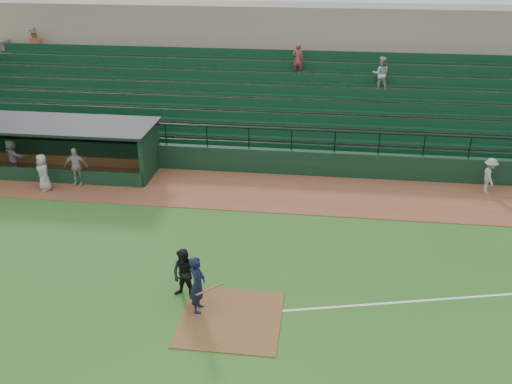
# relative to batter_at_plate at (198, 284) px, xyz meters

# --- Properties ---
(ground) EXTENTS (90.00, 90.00, 0.00)m
(ground) POSITION_rel_batter_at_plate_xyz_m (1.03, 0.71, -0.95)
(ground) COLOR #2B5C1E
(ground) RESTS_ON ground
(warning_track) EXTENTS (40.00, 4.00, 0.03)m
(warning_track) POSITION_rel_batter_at_plate_xyz_m (1.03, 8.71, -0.93)
(warning_track) COLOR brown
(warning_track) RESTS_ON ground
(home_plate_dirt) EXTENTS (3.00, 3.00, 0.03)m
(home_plate_dirt) POSITION_rel_batter_at_plate_xyz_m (1.03, -0.29, -0.93)
(home_plate_dirt) COLOR brown
(home_plate_dirt) RESTS_ON ground
(foul_line) EXTENTS (17.49, 4.44, 0.01)m
(foul_line) POSITION_rel_batter_at_plate_xyz_m (9.03, 1.91, -0.94)
(foul_line) COLOR white
(foul_line) RESTS_ON ground
(stadium_structure) EXTENTS (38.00, 13.08, 6.40)m
(stadium_structure) POSITION_rel_batter_at_plate_xyz_m (1.03, 17.17, 1.36)
(stadium_structure) COLOR black
(stadium_structure) RESTS_ON ground
(dugout) EXTENTS (8.90, 3.20, 2.42)m
(dugout) POSITION_rel_batter_at_plate_xyz_m (-8.72, 10.27, 0.38)
(dugout) COLOR black
(dugout) RESTS_ON ground
(batter_at_plate) EXTENTS (1.03, 0.72, 1.90)m
(batter_at_plate) POSITION_rel_batter_at_plate_xyz_m (0.00, 0.00, 0.00)
(batter_at_plate) COLOR black
(batter_at_plate) RESTS_ON ground
(umpire) EXTENTS (1.00, 0.88, 1.71)m
(umpire) POSITION_rel_batter_at_plate_xyz_m (-0.56, 0.62, -0.09)
(umpire) COLOR black
(umpire) RESTS_ON ground
(runner) EXTENTS (0.59, 1.03, 1.59)m
(runner) POSITION_rel_batter_at_plate_xyz_m (10.78, 9.89, -0.13)
(runner) COLOR #9E9894
(runner) RESTS_ON warning_track
(dugout_player_a) EXTENTS (1.09, 0.59, 1.77)m
(dugout_player_a) POSITION_rel_batter_at_plate_xyz_m (-7.48, 8.38, -0.03)
(dugout_player_a) COLOR #A29E98
(dugout_player_a) RESTS_ON warning_track
(dugout_player_b) EXTENTS (0.95, 0.96, 1.67)m
(dugout_player_b) POSITION_rel_batter_at_plate_xyz_m (-8.68, 7.67, -0.08)
(dugout_player_b) COLOR #9F9A95
(dugout_player_b) RESTS_ON warning_track
(dugout_player_c) EXTENTS (1.56, 1.27, 1.67)m
(dugout_player_c) POSITION_rel_batter_at_plate_xyz_m (-11.07, 9.41, -0.08)
(dugout_player_c) COLOR #9D9893
(dugout_player_c) RESTS_ON warning_track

